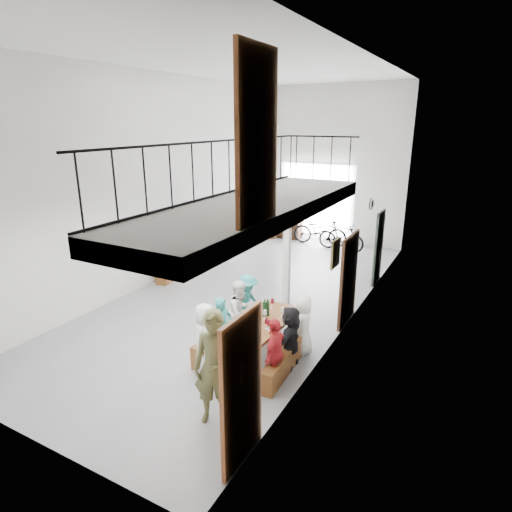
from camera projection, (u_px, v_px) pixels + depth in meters
The scene contains 24 objects.
floor at pixel (247, 295), 11.01m from camera, with size 12.00×12.00×0.00m, color slate.
room_walls at pixel (246, 153), 9.94m from camera, with size 12.00×12.00×12.00m.
gateway_portal at pixel (316, 202), 15.76m from camera, with size 2.80×0.08×2.80m, color white.
right_wall_decor at pixel (326, 268), 7.70m from camera, with size 0.07×8.28×5.07m.
balcony at pixel (258, 210), 6.60m from camera, with size 1.52×5.62×4.00m.
tasting_table at pixel (261, 327), 7.76m from camera, with size 0.82×1.96×0.79m.
bench_inner at pixel (231, 339), 8.31m from camera, with size 0.31×1.95×0.45m, color brown.
bench_wall at pixel (286, 359), 7.64m from camera, with size 0.23×1.80×0.41m, color brown.
tableware at pixel (266, 314), 7.78m from camera, with size 0.48×1.20×0.35m.
side_bench at pixel (174, 270), 12.23m from camera, with size 0.32×1.48×0.42m, color brown.
oak_barrel at pixel (269, 225), 16.34m from camera, with size 0.63×0.63×0.93m.
serving_counter at pixel (279, 225), 16.41m from camera, with size 1.74×0.48×0.92m, color #382115.
counter_bottles at pixel (280, 209), 16.25m from camera, with size 1.50×0.09×0.28m.
guest_left_a at pixel (205, 338), 7.48m from camera, with size 0.63×0.41×1.29m, color white.
guest_left_b at pixel (222, 329), 7.90m from camera, with size 0.45×0.29×1.22m, color teal.
guest_left_c at pixel (241, 312), 8.48m from camera, with size 0.64×0.50×1.32m, color white.
guest_left_d at pixel (247, 303), 8.96m from camera, with size 0.81×0.47×1.26m, color teal.
guest_right_a at pixel (275, 352), 7.09m from camera, with size 0.72×0.30×1.22m, color red.
guest_right_b at pixel (290, 338), 7.62m from camera, with size 1.10×0.35×1.18m, color black.
guest_right_c at pixel (303, 325), 8.09m from camera, with size 0.58×0.38×1.19m, color white.
host_standing at pixel (215, 368), 6.13m from camera, with size 0.65×0.43×1.78m, color brown.
potted_plant at pixel (351, 293), 10.62m from camera, with size 0.35×0.31×0.39m, color #1D4F1A.
bicycle_near at pixel (320, 231), 15.29m from camera, with size 0.69×1.96×1.03m, color black.
bicycle_far at pixel (341, 237), 14.61m from camera, with size 0.46×1.64×0.99m, color black.
Camera 1 is at (5.03, -8.87, 4.28)m, focal length 30.00 mm.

